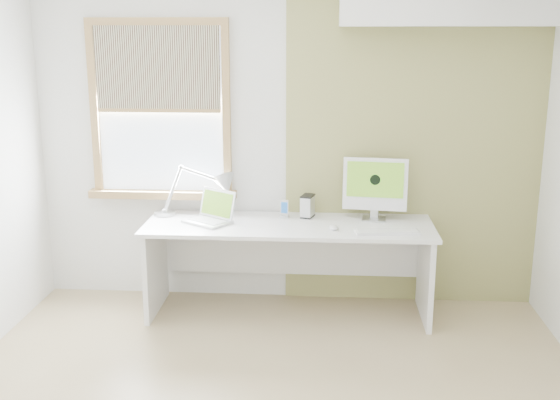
# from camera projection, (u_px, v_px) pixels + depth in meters

# --- Properties ---
(room) EXTENTS (4.04, 3.54, 2.64)m
(room) POSITION_uv_depth(u_px,v_px,m) (267.00, 193.00, 3.61)
(room) COLOR tan
(room) RESTS_ON ground
(accent_wall) EXTENTS (2.00, 0.02, 2.60)m
(accent_wall) POSITION_uv_depth(u_px,v_px,m) (413.00, 144.00, 5.23)
(accent_wall) COLOR #9D8F53
(accent_wall) RESTS_ON room
(window) EXTENTS (1.20, 0.14, 1.42)m
(window) POSITION_uv_depth(u_px,v_px,m) (160.00, 111.00, 5.28)
(window) COLOR #A17944
(window) RESTS_ON room
(desk) EXTENTS (2.20, 0.70, 0.73)m
(desk) POSITION_uv_depth(u_px,v_px,m) (289.00, 246.00, 5.19)
(desk) COLOR white
(desk) RESTS_ON room
(desk_lamp) EXTENTS (0.73, 0.34, 0.40)m
(desk_lamp) POSITION_uv_depth(u_px,v_px,m) (214.00, 188.00, 5.33)
(desk_lamp) COLOR #B7BABC
(desk_lamp) RESTS_ON desk
(laptop) EXTENTS (0.43, 0.42, 0.24)m
(laptop) POSITION_uv_depth(u_px,v_px,m) (212.00, 214.00, 5.13)
(laptop) COLOR #B7BABC
(laptop) RESTS_ON desk
(phone_dock) EXTENTS (0.09, 0.09, 0.14)m
(phone_dock) POSITION_uv_depth(u_px,v_px,m) (284.00, 213.00, 5.24)
(phone_dock) COLOR #B7BABC
(phone_dock) RESTS_ON desk
(external_drive) EXTENTS (0.12, 0.16, 0.18)m
(external_drive) POSITION_uv_depth(u_px,v_px,m) (308.00, 206.00, 5.25)
(external_drive) COLOR #B7BABC
(external_drive) RESTS_ON desk
(imac) EXTENTS (0.50, 0.18, 0.48)m
(imac) POSITION_uv_depth(u_px,v_px,m) (375.00, 185.00, 5.14)
(imac) COLOR #B7BABC
(imac) RESTS_ON desk
(keyboard) EXTENTS (0.48, 0.19, 0.02)m
(keyboard) POSITION_uv_depth(u_px,v_px,m) (387.00, 232.00, 4.84)
(keyboard) COLOR white
(keyboard) RESTS_ON desk
(mouse) EXTENTS (0.07, 0.11, 0.03)m
(mouse) POSITION_uv_depth(u_px,v_px,m) (334.00, 227.00, 4.93)
(mouse) COLOR white
(mouse) RESTS_ON desk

